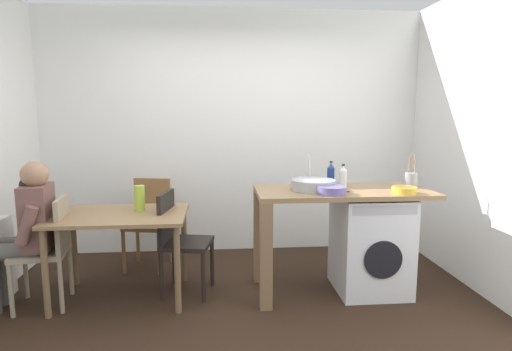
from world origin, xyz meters
The scene contains 18 objects.
ground_plane centered at (0.00, 0.00, 0.00)m, with size 5.46×5.46×0.00m, color black.
wall_back centered at (0.00, 1.75, 1.35)m, with size 4.60×0.10×2.70m, color white.
dining_table centered at (-1.00, 0.48, 0.64)m, with size 1.10×0.76×0.74m.
chair_person_seat centered at (-1.54, 0.39, 0.51)m, with size 0.45×0.45×0.90m.
chair_opposite centered at (-0.52, 0.54, 0.51)m, with size 0.47×0.47×0.90m.
chair_spare_by_wall centered at (-0.88, 1.25, 0.51)m, with size 0.47×0.47×0.90m.
seated_person centered at (-1.70, 0.37, 0.67)m, with size 0.52×0.53×1.20m.
kitchen_counter centered at (0.69, 0.45, 0.76)m, with size 1.50×0.68×0.92m.
washing_machine centered at (1.17, 0.45, 0.43)m, with size 0.60×0.61×0.86m.
sink_basin centered at (0.64, 0.45, 0.97)m, with size 0.38×0.38×0.09m, color #9EA0A5.
tap centered at (0.64, 0.63, 1.06)m, with size 0.02×0.02×0.28m, color #B2B2B7.
bottle_tall_green centered at (0.86, 0.71, 1.02)m, with size 0.07×0.07×0.22m.
bottle_squat_brown centered at (0.95, 0.62, 1.01)m, with size 0.07×0.07×0.20m.
mixing_bowl centered at (0.75, 0.25, 0.96)m, with size 0.24×0.24×0.07m.
utensil_crock centered at (1.53, 0.50, 0.99)m, with size 0.11×0.11×0.30m.
colander centered at (1.35, 0.23, 0.95)m, with size 0.20×0.20×0.06m.
vase centered at (-0.85, 0.58, 0.85)m, with size 0.09×0.09×0.22m, color #A8C63D.
scissors centered at (0.85, 0.35, 0.92)m, with size 0.15×0.06×0.01m.
Camera 1 is at (-0.16, -3.07, 1.58)m, focal length 29.75 mm.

